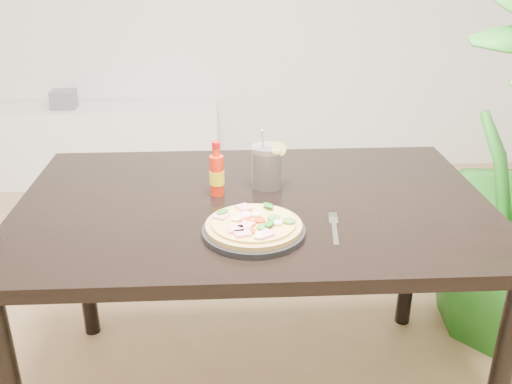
{
  "coord_description": "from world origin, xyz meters",
  "views": [
    {
      "loc": [
        -0.04,
        -1.48,
        1.46
      ],
      "look_at": [
        0.04,
        -0.06,
        0.83
      ],
      "focal_mm": 40.0,
      "sensor_mm": 36.0,
      "label": 1
    }
  ],
  "objects_px": {
    "fork": "(334,227)",
    "media_console": "(110,144)",
    "pizza": "(253,225)",
    "cola_cup": "(268,167)",
    "plate": "(254,231)",
    "hot_sauce_bottle": "(217,174)",
    "dining_table": "(254,225)"
  },
  "relations": [
    {
      "from": "pizza",
      "to": "media_console",
      "type": "distance_m",
      "value": 2.43
    },
    {
      "from": "dining_table",
      "to": "pizza",
      "type": "xyz_separation_m",
      "value": [
        -0.01,
        -0.21,
        0.11
      ]
    },
    {
      "from": "dining_table",
      "to": "media_console",
      "type": "xyz_separation_m",
      "value": [
        -0.84,
        2.01,
        -0.42
      ]
    },
    {
      "from": "fork",
      "to": "media_console",
      "type": "xyz_separation_m",
      "value": [
        -1.04,
        2.2,
        -0.5
      ]
    },
    {
      "from": "media_console",
      "to": "cola_cup",
      "type": "bearing_deg",
      "value": -65.05
    },
    {
      "from": "pizza",
      "to": "hot_sauce_bottle",
      "type": "xyz_separation_m",
      "value": [
        -0.1,
        0.26,
        0.04
      ]
    },
    {
      "from": "dining_table",
      "to": "cola_cup",
      "type": "xyz_separation_m",
      "value": [
        0.05,
        0.11,
        0.15
      ]
    },
    {
      "from": "dining_table",
      "to": "plate",
      "type": "bearing_deg",
      "value": -92.95
    },
    {
      "from": "dining_table",
      "to": "fork",
      "type": "bearing_deg",
      "value": -42.67
    },
    {
      "from": "pizza",
      "to": "hot_sauce_bottle",
      "type": "relative_size",
      "value": 1.51
    },
    {
      "from": "dining_table",
      "to": "fork",
      "type": "xyz_separation_m",
      "value": [
        0.21,
        -0.19,
        0.09
      ]
    },
    {
      "from": "plate",
      "to": "fork",
      "type": "relative_size",
      "value": 1.44
    },
    {
      "from": "dining_table",
      "to": "media_console",
      "type": "height_order",
      "value": "dining_table"
    },
    {
      "from": "cola_cup",
      "to": "media_console",
      "type": "xyz_separation_m",
      "value": [
        -0.89,
        1.9,
        -0.56
      ]
    },
    {
      "from": "pizza",
      "to": "fork",
      "type": "relative_size",
      "value": 1.35
    },
    {
      "from": "dining_table",
      "to": "pizza",
      "type": "distance_m",
      "value": 0.24
    },
    {
      "from": "fork",
      "to": "media_console",
      "type": "bearing_deg",
      "value": 122.38
    },
    {
      "from": "pizza",
      "to": "cola_cup",
      "type": "xyz_separation_m",
      "value": [
        0.06,
        0.32,
        0.04
      ]
    },
    {
      "from": "cola_cup",
      "to": "plate",
      "type": "bearing_deg",
      "value": -100.42
    },
    {
      "from": "dining_table",
      "to": "hot_sauce_bottle",
      "type": "relative_size",
      "value": 8.29
    },
    {
      "from": "hot_sauce_bottle",
      "to": "fork",
      "type": "height_order",
      "value": "hot_sauce_bottle"
    },
    {
      "from": "cola_cup",
      "to": "media_console",
      "type": "distance_m",
      "value": 2.17
    },
    {
      "from": "pizza",
      "to": "media_console",
      "type": "xyz_separation_m",
      "value": [
        -0.83,
        2.22,
        -0.53
      ]
    },
    {
      "from": "plate",
      "to": "media_console",
      "type": "xyz_separation_m",
      "value": [
        -0.83,
        2.22,
        -0.51
      ]
    },
    {
      "from": "pizza",
      "to": "cola_cup",
      "type": "bearing_deg",
      "value": 79.49
    },
    {
      "from": "pizza",
      "to": "hot_sauce_bottle",
      "type": "bearing_deg",
      "value": 110.31
    },
    {
      "from": "dining_table",
      "to": "hot_sauce_bottle",
      "type": "distance_m",
      "value": 0.19
    },
    {
      "from": "fork",
      "to": "cola_cup",
      "type": "bearing_deg",
      "value": 125.05
    },
    {
      "from": "hot_sauce_bottle",
      "to": "cola_cup",
      "type": "distance_m",
      "value": 0.17
    },
    {
      "from": "fork",
      "to": "hot_sauce_bottle",
      "type": "bearing_deg",
      "value": 149.77
    },
    {
      "from": "dining_table",
      "to": "media_console",
      "type": "bearing_deg",
      "value": 112.61
    },
    {
      "from": "cola_cup",
      "to": "media_console",
      "type": "relative_size",
      "value": 0.14
    }
  ]
}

